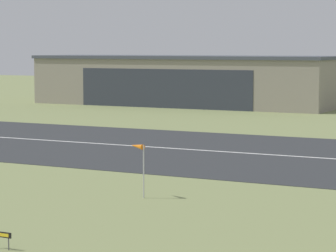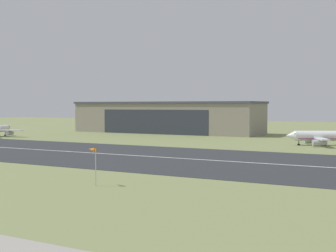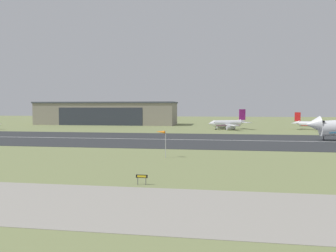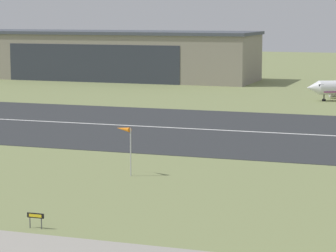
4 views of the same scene
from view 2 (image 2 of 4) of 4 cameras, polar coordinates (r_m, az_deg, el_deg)
name	(u,v)px [view 2 (image 2 of 4)]	position (r m, az deg, el deg)	size (l,w,h in m)	color
runway_strip	(131,155)	(118.49, -4.56, -3.59)	(402.29, 50.77, 0.06)	#2B2D30
runway_centreline	(131,155)	(118.48, -4.56, -3.58)	(362.06, 0.70, 0.01)	silver
hangar_building	(167,117)	(215.77, -0.17, 1.08)	(88.92, 25.10, 14.35)	gray
airplane_parked_centre	(319,136)	(155.36, 17.91, -1.19)	(21.73, 21.31, 10.02)	white
windsock_pole	(92,151)	(75.19, -9.23, -3.08)	(2.49, 1.60, 5.97)	#B7B7BC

